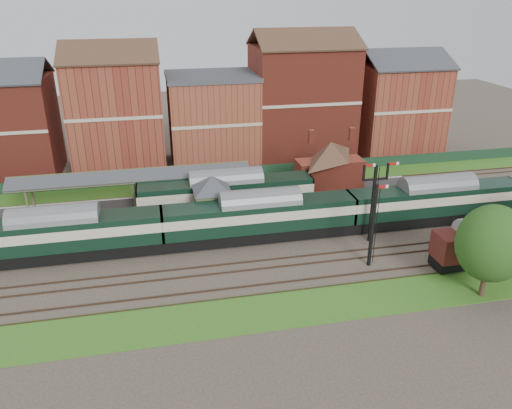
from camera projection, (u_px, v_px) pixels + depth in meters
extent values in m
plane|color=#473D33|center=(247.00, 241.00, 50.21)|extent=(160.00, 160.00, 0.00)
cube|color=#2D6619|center=(224.00, 184.00, 64.52)|extent=(90.00, 4.50, 0.06)
cube|color=#2D6619|center=(276.00, 310.00, 39.45)|extent=(90.00, 5.00, 0.06)
cube|color=#193823|center=(221.00, 173.00, 66.02)|extent=(90.00, 0.12, 1.50)
cube|color=#2D2D2D|center=(189.00, 202.00, 57.78)|extent=(55.00, 3.40, 1.00)
cube|color=#6B7956|center=(213.00, 219.00, 52.06)|extent=(3.40, 3.20, 2.40)
cube|color=brown|center=(212.00, 200.00, 51.18)|extent=(3.60, 3.40, 2.00)
pyramid|color=#383A3F|center=(212.00, 183.00, 50.45)|extent=(5.40, 5.40, 1.60)
cube|color=maroon|center=(287.00, 213.00, 53.62)|extent=(3.00, 2.40, 2.20)
cube|color=#4C3323|center=(289.00, 203.00, 52.46)|extent=(3.20, 1.34, 0.79)
cube|color=#4C3323|center=(286.00, 199.00, 53.62)|extent=(3.20, 1.34, 0.79)
cube|color=#973526|center=(329.00, 174.00, 60.11)|extent=(8.00, 3.00, 3.50)
pyramid|color=#4C3323|center=(331.00, 151.00, 58.96)|extent=(8.10, 8.10, 2.20)
cube|color=#973526|center=(311.00, 148.00, 58.28)|extent=(0.60, 0.60, 1.60)
cube|color=#973526|center=(351.00, 146.00, 59.23)|extent=(0.60, 0.60, 1.60)
cube|color=brown|center=(27.00, 201.00, 52.50)|extent=(0.22, 0.22, 3.40)
cube|color=brown|center=(229.00, 178.00, 59.01)|extent=(0.22, 0.22, 3.40)
cube|color=#383A3F|center=(132.00, 176.00, 54.14)|extent=(26.00, 1.99, 0.90)
cube|color=#383A3F|center=(132.00, 170.00, 55.84)|extent=(26.00, 1.99, 0.90)
cube|color=brown|center=(132.00, 170.00, 54.84)|extent=(26.00, 0.20, 0.20)
cube|color=black|center=(372.00, 204.00, 48.63)|extent=(0.25, 0.25, 8.00)
cube|color=black|center=(375.00, 179.00, 47.59)|extent=(2.60, 0.18, 0.18)
cube|color=#B2140F|center=(370.00, 165.00, 46.88)|extent=(1.10, 0.08, 0.25)
cube|color=#B2140F|center=(394.00, 164.00, 47.34)|extent=(1.10, 0.08, 0.25)
cube|color=black|center=(373.00, 226.00, 44.23)|extent=(0.25, 0.25, 8.00)
cube|color=#B2140F|center=(383.00, 187.00, 42.84)|extent=(1.10, 0.08, 0.25)
cube|color=maroon|center=(117.00, 116.00, 67.10)|extent=(12.00, 10.00, 15.00)
cube|color=brown|center=(213.00, 122.00, 70.17)|extent=(12.00, 10.00, 12.00)
cube|color=#973526|center=(302.00, 103.00, 71.83)|extent=(14.00, 10.00, 16.00)
cube|color=maroon|center=(397.00, 109.00, 75.29)|extent=(12.00, 10.00, 13.00)
cube|color=black|center=(60.00, 252.00, 46.52)|extent=(19.12, 2.68, 1.17)
cube|color=black|center=(57.00, 233.00, 45.73)|extent=(19.12, 2.97, 2.76)
cube|color=beige|center=(56.00, 230.00, 45.59)|extent=(19.14, 3.01, 0.96)
cube|color=slate|center=(54.00, 218.00, 45.11)|extent=(19.12, 2.97, 0.64)
cube|color=black|center=(260.00, 233.00, 50.15)|extent=(19.12, 2.68, 1.17)
cube|color=black|center=(260.00, 215.00, 49.36)|extent=(19.12, 2.97, 2.76)
cube|color=beige|center=(260.00, 212.00, 49.23)|extent=(19.14, 3.01, 0.96)
cube|color=slate|center=(260.00, 201.00, 48.74)|extent=(19.12, 2.97, 0.64)
cube|color=black|center=(433.00, 216.00, 53.78)|extent=(19.12, 2.68, 1.17)
cube|color=black|center=(435.00, 199.00, 52.99)|extent=(19.12, 2.97, 2.76)
cube|color=beige|center=(436.00, 197.00, 52.86)|extent=(19.14, 3.01, 0.96)
cube|color=slate|center=(437.00, 186.00, 52.37)|extent=(19.12, 2.97, 0.64)
cube|color=black|center=(227.00, 209.00, 55.52)|extent=(19.18, 2.69, 1.17)
cube|color=black|center=(226.00, 193.00, 54.73)|extent=(19.18, 2.98, 2.77)
cube|color=beige|center=(226.00, 190.00, 54.59)|extent=(19.20, 3.02, 0.96)
cube|color=slate|center=(226.00, 179.00, 54.10)|extent=(19.18, 2.98, 0.64)
cube|color=black|center=(464.00, 260.00, 45.40)|extent=(6.00, 2.21, 0.90)
cube|color=#491516|center=(467.00, 244.00, 44.73)|extent=(6.00, 2.60, 2.40)
cube|color=gray|center=(470.00, 231.00, 44.20)|extent=(6.00, 2.60, 0.44)
cylinder|color=#382619|center=(485.00, 276.00, 40.56)|extent=(0.44, 0.44, 3.76)
ellipsoid|color=#164112|center=(492.00, 243.00, 39.35)|extent=(5.54, 5.54, 6.37)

